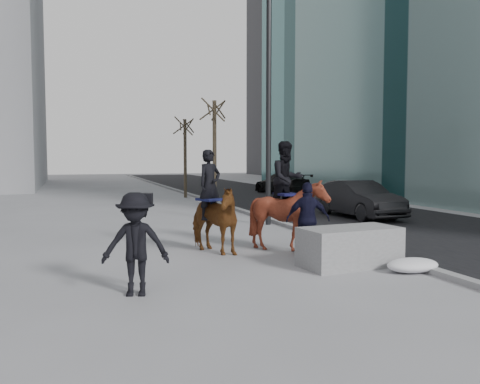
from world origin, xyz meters
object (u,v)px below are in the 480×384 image
object	(u,v)px
mounted_left	(211,215)
mounted_right	(288,207)
planter	(350,247)
car_near	(359,199)

from	to	relation	value
mounted_left	mounted_right	bearing A→B (deg)	-9.90
planter	mounted_right	size ratio (longest dim) A/B	0.77
mounted_left	mounted_right	xyz separation A→B (m)	(1.91, -0.33, 0.16)
planter	mounted_right	world-z (taller)	mounted_right
car_near	mounted_right	world-z (taller)	mounted_right
planter	mounted_left	size ratio (longest dim) A/B	0.83
planter	car_near	size ratio (longest dim) A/B	0.49
planter	mounted_right	xyz separation A→B (m)	(-0.50, 2.11, 0.68)
car_near	mounted_right	size ratio (longest dim) A/B	1.58
car_near	mounted_left	bearing A→B (deg)	-147.18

